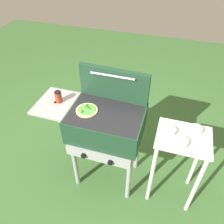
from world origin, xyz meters
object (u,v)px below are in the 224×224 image
topping_bowl_middle (196,130)px  topping_bowl_near (170,131)px  topping_bowl_far (180,142)px  sauce_jar (58,97)px  prep_table (178,155)px  grill (105,125)px  pizza_veggie (87,110)px

topping_bowl_middle → topping_bowl_near: bearing=-159.2°
topping_bowl_far → sauce_jar: bearing=174.4°
prep_table → topping_bowl_near: 0.29m
topping_bowl_near → topping_bowl_middle: (0.20, 0.08, 0.00)m
grill → pizza_veggie: pizza_veggie is taller
sauce_jar → prep_table: sauce_jar is taller
grill → topping_bowl_near: size_ratio=10.28×
prep_table → topping_bowl_middle: bearing=45.6°
sauce_jar → topping_bowl_near: sauce_jar is taller
grill → prep_table: (0.67, 0.00, -0.18)m
grill → topping_bowl_near: bearing=1.3°
sauce_jar → topping_bowl_far: 1.09m
prep_table → topping_bowl_near: size_ratio=8.69×
pizza_veggie → sauce_jar: 0.29m
topping_bowl_near → topping_bowl_middle: size_ratio=0.88×
grill → prep_table: bearing=0.4°
prep_table → topping_bowl_far: 0.28m
grill → topping_bowl_far: (0.65, -0.08, 0.08)m
topping_bowl_far → topping_bowl_middle: (0.11, 0.17, 0.00)m
grill → topping_bowl_middle: 0.76m
topping_bowl_far → grill: bearing=172.6°
topping_bowl_near → topping_bowl_middle: 0.21m
pizza_veggie → topping_bowl_far: 0.81m
prep_table → topping_bowl_far: (-0.03, -0.09, 0.26)m
sauce_jar → topping_bowl_far: sauce_jar is taller
pizza_veggie → sauce_jar: size_ratio=1.70×
grill → prep_table: 0.70m
pizza_veggie → topping_bowl_far: pizza_veggie is taller
pizza_veggie → topping_bowl_far: (0.80, -0.06, -0.08)m
topping_bowl_far → pizza_veggie: bearing=175.5°
prep_table → topping_bowl_far: topping_bowl_far is taller
pizza_veggie → prep_table: size_ratio=0.23×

